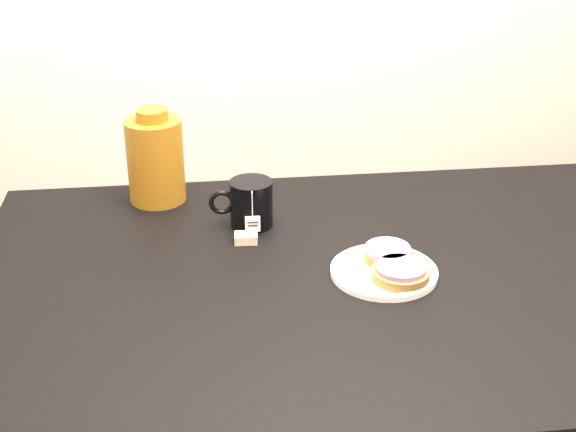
{
  "coord_description": "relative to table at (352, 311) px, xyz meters",
  "views": [
    {
      "loc": [
        -0.27,
        -1.25,
        1.49
      ],
      "look_at": [
        -0.11,
        0.13,
        0.81
      ],
      "focal_mm": 50.0,
      "sensor_mm": 36.0,
      "label": 1
    }
  ],
  "objects": [
    {
      "name": "teabag_pouch",
      "position": [
        -0.19,
        0.14,
        0.09
      ],
      "size": [
        0.05,
        0.03,
        0.02
      ],
      "primitive_type": "cube",
      "rotation": [
        0.0,
        0.0,
        -0.06
      ],
      "color": "#C6B793",
      "rests_on": "table"
    },
    {
      "name": "plate",
      "position": [
        0.05,
        -0.01,
        0.09
      ],
      "size": [
        0.2,
        0.2,
        0.01
      ],
      "color": "white",
      "rests_on": "table"
    },
    {
      "name": "bagel_package",
      "position": [
        -0.36,
        0.36,
        0.18
      ],
      "size": [
        0.15,
        0.15,
        0.21
      ],
      "rotation": [
        0.0,
        0.0,
        0.27
      ],
      "color": "#66380D",
      "rests_on": "table"
    },
    {
      "name": "table",
      "position": [
        0.0,
        0.0,
        0.0
      ],
      "size": [
        1.4,
        0.9,
        0.75
      ],
      "color": "black",
      "rests_on": "ground_plane"
    },
    {
      "name": "bagel_back",
      "position": [
        0.07,
        0.02,
        0.11
      ],
      "size": [
        0.11,
        0.11,
        0.03
      ],
      "color": "brown",
      "rests_on": "plate"
    },
    {
      "name": "bagel_front",
      "position": [
        0.07,
        -0.05,
        0.11
      ],
      "size": [
        0.13,
        0.13,
        0.03
      ],
      "color": "brown",
      "rests_on": "plate"
    },
    {
      "name": "mug",
      "position": [
        -0.17,
        0.22,
        0.13
      ],
      "size": [
        0.13,
        0.09,
        0.1
      ],
      "rotation": [
        0.0,
        0.0,
        -0.03
      ],
      "color": "black",
      "rests_on": "table"
    }
  ]
}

